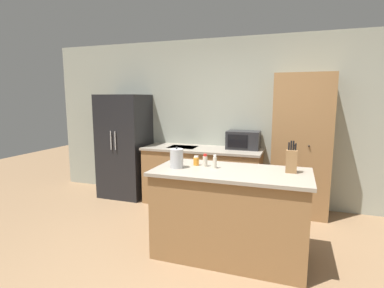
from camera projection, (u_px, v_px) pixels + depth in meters
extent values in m
plane|color=#846647|center=(214.00, 285.00, 2.71)|extent=(14.00, 14.00, 0.00)
cube|color=#9EA393|center=(254.00, 122.00, 4.68)|extent=(7.20, 0.06, 2.60)
cube|color=black|center=(125.00, 146.00, 5.10)|extent=(0.76, 0.66, 1.73)
cylinder|color=silver|center=(111.00, 140.00, 4.77)|extent=(0.02, 0.02, 0.30)
cylinder|color=silver|center=(115.00, 141.00, 4.75)|extent=(0.02, 0.02, 0.30)
cube|color=olive|center=(202.00, 177.00, 4.73)|extent=(1.81, 0.63, 0.86)
cube|color=gray|center=(202.00, 149.00, 4.66)|extent=(1.85, 0.67, 0.03)
cube|color=#9EA0A3|center=(183.00, 147.00, 4.77)|extent=(0.44, 0.34, 0.01)
cube|color=olive|center=(301.00, 146.00, 4.24)|extent=(0.78, 0.50, 2.00)
sphere|color=black|center=(294.00, 145.00, 4.02)|extent=(0.02, 0.02, 0.02)
sphere|color=black|center=(309.00, 146.00, 3.96)|extent=(0.02, 0.02, 0.02)
cube|color=olive|center=(230.00, 215.00, 3.17)|extent=(1.55, 0.73, 0.90)
cube|color=gray|center=(231.00, 172.00, 3.10)|extent=(1.61, 0.79, 0.03)
cube|color=#232326|center=(243.00, 140.00, 4.57)|extent=(0.49, 0.32, 0.28)
cube|color=black|center=(238.00, 141.00, 4.43)|extent=(0.30, 0.01, 0.19)
cube|color=olive|center=(291.00, 161.00, 2.99)|extent=(0.11, 0.08, 0.23)
cylinder|color=black|center=(289.00, 146.00, 2.98)|extent=(0.02, 0.02, 0.08)
cylinder|color=black|center=(291.00, 145.00, 2.97)|extent=(0.02, 0.02, 0.10)
cylinder|color=black|center=(293.00, 146.00, 2.96)|extent=(0.02, 0.02, 0.10)
cylinder|color=black|center=(296.00, 147.00, 2.96)|extent=(0.02, 0.02, 0.07)
cylinder|color=beige|center=(205.00, 161.00, 3.27)|extent=(0.05, 0.05, 0.11)
cylinder|color=red|center=(205.00, 155.00, 3.26)|extent=(0.04, 0.04, 0.02)
cylinder|color=orange|center=(196.00, 161.00, 3.32)|extent=(0.06, 0.06, 0.09)
cylinder|color=silver|center=(196.00, 157.00, 3.31)|extent=(0.05, 0.05, 0.02)
cylinder|color=beige|center=(215.00, 163.00, 3.18)|extent=(0.04, 0.04, 0.12)
cylinder|color=silver|center=(215.00, 156.00, 3.16)|extent=(0.03, 0.03, 0.03)
cylinder|color=#B2B5B7|center=(177.00, 158.00, 3.19)|extent=(0.14, 0.14, 0.21)
sphere|color=#262628|center=(177.00, 148.00, 3.17)|extent=(0.02, 0.02, 0.02)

